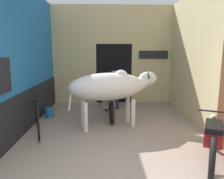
# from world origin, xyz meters

# --- Properties ---
(wall_left_shopfront) EXTENTS (0.25, 4.97, 3.44)m
(wall_left_shopfront) POSITION_xyz_m (-2.19, 2.47, 1.66)
(wall_left_shopfront) COLOR #236BAD
(wall_left_shopfront) RESTS_ON ground_plane
(wall_back_with_doorway) EXTENTS (4.21, 0.93, 3.44)m
(wall_back_with_doorway) POSITION_xyz_m (0.03, 5.25, 1.44)
(wall_back_with_doorway) COLOR #D1BC84
(wall_back_with_doorway) RESTS_ON ground_plane
(wall_right_with_door) EXTENTS (0.22, 4.97, 3.44)m
(wall_right_with_door) POSITION_xyz_m (2.19, 2.43, 1.70)
(wall_right_with_door) COLOR #D1BC84
(wall_right_with_door) RESTS_ON ground_plane
(cow) EXTENTS (2.32, 1.18, 1.44)m
(cow) POSITION_xyz_m (-0.08, 2.43, 1.02)
(cow) COLOR silver
(cow) RESTS_ON ground_plane
(motorcycle_near) EXTENTS (0.95, 1.78, 0.77)m
(motorcycle_near) POSITION_xyz_m (1.64, 0.66, 0.44)
(motorcycle_near) COLOR black
(motorcycle_near) RESTS_ON ground_plane
(motorcycle_far) EXTENTS (0.58, 1.84, 0.74)m
(motorcycle_far) POSITION_xyz_m (-0.14, 3.21, 0.41)
(motorcycle_far) COLOR black
(motorcycle_far) RESTS_ON ground_plane
(bicycle) EXTENTS (0.64, 1.58, 0.70)m
(bicycle) POSITION_xyz_m (-1.80, 2.06, 0.35)
(bicycle) COLOR black
(bicycle) RESTS_ON ground_plane
(shopkeeper_seated) EXTENTS (0.40, 0.34, 1.24)m
(shopkeeper_seated) POSITION_xyz_m (0.06, 4.24, 0.65)
(shopkeeper_seated) COLOR #282833
(shopkeeper_seated) RESTS_ON ground_plane
(plastic_stool) EXTENTS (0.31, 0.31, 0.43)m
(plastic_stool) POSITION_xyz_m (-0.24, 4.42, 0.23)
(plastic_stool) COLOR beige
(plastic_stool) RESTS_ON ground_plane
(bucket) EXTENTS (0.26, 0.26, 0.26)m
(bucket) POSITION_xyz_m (-1.85, 3.25, 0.13)
(bucket) COLOR #23669E
(bucket) RESTS_ON ground_plane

